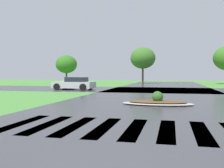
# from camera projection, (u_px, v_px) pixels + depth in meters

# --- Properties ---
(asphalt_roadway) EXTENTS (10.35, 80.00, 0.01)m
(asphalt_roadway) POSITION_uv_depth(u_px,v_px,m) (151.00, 104.00, 13.37)
(asphalt_roadway) COLOR #35353A
(asphalt_roadway) RESTS_ON ground
(asphalt_cross_road) EXTENTS (90.00, 9.32, 0.01)m
(asphalt_cross_road) POSITION_uv_depth(u_px,v_px,m) (161.00, 90.00, 25.17)
(asphalt_cross_road) COLOR #35353A
(asphalt_cross_road) RESTS_ON ground
(crosswalk_stripes) EXTENTS (7.65, 3.03, 0.01)m
(crosswalk_stripes) POSITION_uv_depth(u_px,v_px,m) (135.00, 129.00, 7.36)
(crosswalk_stripes) COLOR white
(crosswalk_stripes) RESTS_ON ground
(median_island) EXTENTS (3.59, 1.68, 0.68)m
(median_island) POSITION_uv_depth(u_px,v_px,m) (157.00, 102.00, 13.13)
(median_island) COLOR #9E9B93
(median_island) RESTS_ON ground
(car_dark_suv) EXTENTS (4.09, 2.32, 1.23)m
(car_dark_suv) POSITION_uv_depth(u_px,v_px,m) (74.00, 84.00, 25.44)
(car_dark_suv) COLOR #B7B7BF
(car_dark_suv) RESTS_ON ground
(drainage_pipe_stack) EXTENTS (1.38, 0.86, 0.80)m
(drainage_pipe_stack) POSITION_uv_depth(u_px,v_px,m) (69.00, 85.00, 27.46)
(drainage_pipe_stack) COLOR #9E9B93
(drainage_pipe_stack) RESTS_ON ground
(background_treeline) EXTENTS (43.91, 6.18, 5.87)m
(background_treeline) POSITION_uv_depth(u_px,v_px,m) (202.00, 59.00, 39.19)
(background_treeline) COLOR #4C3823
(background_treeline) RESTS_ON ground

